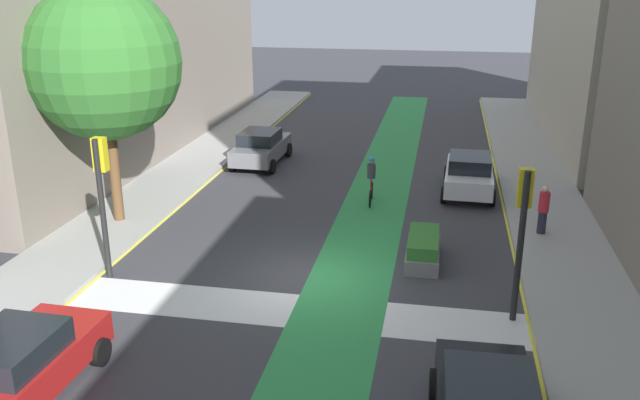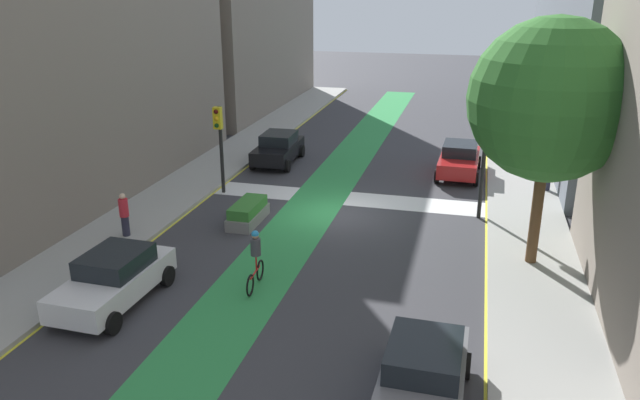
% 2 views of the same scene
% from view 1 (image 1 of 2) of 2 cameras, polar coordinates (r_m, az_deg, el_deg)
% --- Properties ---
extents(ground_plane, '(120.00, 120.00, 0.00)m').
position_cam_1_polar(ground_plane, '(19.30, -1.00, -6.66)').
color(ground_plane, '#38383D').
extents(bike_lane_paint, '(2.40, 60.00, 0.01)m').
position_cam_1_polar(bike_lane_paint, '(19.12, 2.52, -6.93)').
color(bike_lane_paint, '#2D8C47').
rests_on(bike_lane_paint, ground_plane).
extents(crosswalk_band, '(12.00, 1.80, 0.01)m').
position_cam_1_polar(crosswalk_band, '(17.56, -2.33, -9.42)').
color(crosswalk_band, silver).
rests_on(crosswalk_band, ground_plane).
extents(sidewalk_left, '(3.00, 60.00, 0.15)m').
position_cam_1_polar(sidewalk_left, '(21.93, -20.64, -4.49)').
color(sidewalk_left, '#9E9E99').
rests_on(sidewalk_left, ground_plane).
extents(curb_stripe_left, '(0.16, 60.00, 0.01)m').
position_cam_1_polar(curb_stripe_left, '(21.24, -17.13, -5.06)').
color(curb_stripe_left, yellow).
rests_on(curb_stripe_left, ground_plane).
extents(sidewalk_right, '(3.00, 60.00, 0.15)m').
position_cam_1_polar(sidewalk_right, '(19.35, 21.54, -7.78)').
color(sidewalk_right, '#9E9E99').
rests_on(sidewalk_right, ground_plane).
extents(curb_stripe_right, '(0.16, 60.00, 0.01)m').
position_cam_1_polar(curb_stripe_right, '(19.13, 17.07, -7.80)').
color(curb_stripe_right, yellow).
rests_on(curb_stripe_right, ground_plane).
extents(traffic_signal_near_right, '(0.35, 0.52, 3.93)m').
position_cam_1_polar(traffic_signal_near_right, '(16.82, 16.99, -1.29)').
color(traffic_signal_near_right, black).
rests_on(traffic_signal_near_right, ground_plane).
extents(traffic_signal_near_left, '(0.35, 0.52, 4.08)m').
position_cam_1_polar(traffic_signal_near_left, '(19.37, -18.22, 1.56)').
color(traffic_signal_near_left, black).
rests_on(traffic_signal_near_left, ground_plane).
extents(car_white_right_far, '(2.13, 4.25, 1.57)m').
position_cam_1_polar(car_white_right_far, '(26.96, 12.66, 2.23)').
color(car_white_right_far, silver).
rests_on(car_white_right_far, ground_plane).
extents(car_grey_left_far, '(2.08, 4.23, 1.57)m').
position_cam_1_polar(car_grey_left_far, '(30.51, -5.08, 4.56)').
color(car_grey_left_far, slate).
rests_on(car_grey_left_far, ground_plane).
extents(car_red_left_near, '(2.12, 4.25, 1.57)m').
position_cam_1_polar(car_red_left_near, '(15.14, -24.44, -12.82)').
color(car_red_left_near, '#A51919').
rests_on(car_red_left_near, ground_plane).
extents(cyclist_in_lane, '(0.32, 1.73, 1.86)m').
position_cam_1_polar(cyclist_in_lane, '(25.08, 4.41, 1.79)').
color(cyclist_in_lane, black).
rests_on(cyclist_in_lane, ground_plane).
extents(pedestrian_sidewalk_right_a, '(0.34, 0.34, 1.64)m').
position_cam_1_polar(pedestrian_sidewalk_right_a, '(22.98, 18.60, -0.76)').
color(pedestrian_sidewalk_right_a, '#262638').
rests_on(pedestrian_sidewalk_right_a, sidewalk_right).
extents(street_tree_near, '(5.07, 5.07, 7.97)m').
position_cam_1_polar(street_tree_near, '(23.07, -18.08, 11.14)').
color(street_tree_near, brown).
rests_on(street_tree_near, sidewalk_left).
extents(median_planter, '(0.99, 2.41, 0.85)m').
position_cam_1_polar(median_planter, '(20.43, 8.83, -4.16)').
color(median_planter, slate).
rests_on(median_planter, ground_plane).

